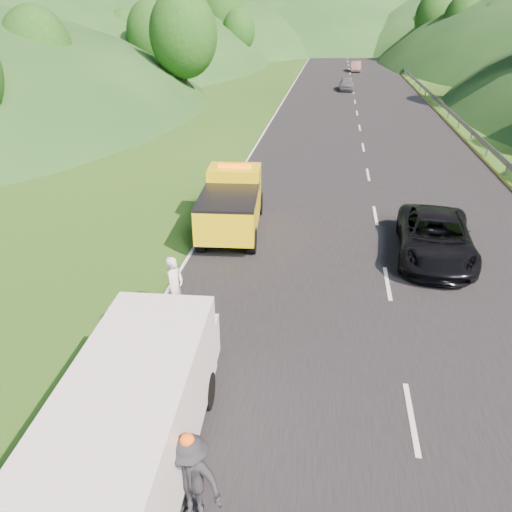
% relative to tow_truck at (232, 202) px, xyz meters
% --- Properties ---
extents(ground, '(320.00, 320.00, 0.00)m').
position_rel_tow_truck_xyz_m(ground, '(2.79, -7.55, -1.19)').
color(ground, '#38661E').
rests_on(ground, ground).
extents(road_surface, '(14.00, 200.00, 0.02)m').
position_rel_tow_truck_xyz_m(road_surface, '(5.79, 32.45, -1.18)').
color(road_surface, black).
rests_on(road_surface, ground).
extents(guardrail, '(0.06, 140.00, 1.52)m').
position_rel_tow_truck_xyz_m(guardrail, '(13.09, 44.95, -1.19)').
color(guardrail, gray).
rests_on(guardrail, ground).
extents(tree_line_left, '(14.00, 140.00, 14.00)m').
position_rel_tow_truck_xyz_m(tree_line_left, '(-16.21, 52.45, -1.19)').
color(tree_line_left, '#25591A').
rests_on(tree_line_left, ground).
extents(tree_line_right, '(14.00, 140.00, 14.00)m').
position_rel_tow_truck_xyz_m(tree_line_right, '(25.79, 52.45, -1.19)').
color(tree_line_right, '#25591A').
rests_on(tree_line_right, ground).
extents(hills_backdrop, '(201.00, 288.60, 44.00)m').
position_rel_tow_truck_xyz_m(hills_backdrop, '(9.29, 127.15, -1.19)').
color(hills_backdrop, '#2D5B23').
rests_on(hills_backdrop, ground).
extents(tow_truck, '(2.53, 5.81, 2.43)m').
position_rel_tow_truck_xyz_m(tow_truck, '(0.00, 0.00, 0.00)').
color(tow_truck, black).
rests_on(tow_truck, ground).
extents(white_van, '(3.63, 6.76, 2.35)m').
position_rel_tow_truck_xyz_m(white_van, '(0.44, -11.54, 0.14)').
color(white_van, black).
rests_on(white_van, ground).
extents(woman, '(0.61, 0.76, 1.84)m').
position_rel_tow_truck_xyz_m(woman, '(-0.43, -6.32, -1.19)').
color(woman, silver).
rests_on(woman, ground).
extents(child, '(0.59, 0.60, 0.97)m').
position_rel_tow_truck_xyz_m(child, '(0.83, -7.39, -1.19)').
color(child, tan).
rests_on(child, ground).
extents(suitcase, '(0.39, 0.27, 0.57)m').
position_rel_tow_truck_xyz_m(suitcase, '(-1.96, -7.03, -0.91)').
color(suitcase, '#69684F').
rests_on(suitcase, ground).
extents(passing_suv, '(2.94, 5.59, 1.50)m').
position_rel_tow_truck_xyz_m(passing_suv, '(7.54, -1.30, -1.19)').
color(passing_suv, black).
rests_on(passing_suv, ground).
extents(dist_car_a, '(1.57, 3.91, 1.33)m').
position_rel_tow_truck_xyz_m(dist_car_a, '(5.04, 39.95, -1.19)').
color(dist_car_a, '#4E4E53').
rests_on(dist_car_a, ground).
extents(dist_car_b, '(1.43, 4.11, 1.35)m').
position_rel_tow_truck_xyz_m(dist_car_b, '(6.57, 59.02, -1.19)').
color(dist_car_b, brown).
rests_on(dist_car_b, ground).
extents(dist_car_c, '(1.83, 4.49, 1.30)m').
position_rel_tow_truck_xyz_m(dist_car_c, '(5.31, 85.49, -1.19)').
color(dist_car_c, brown).
rests_on(dist_car_c, ground).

